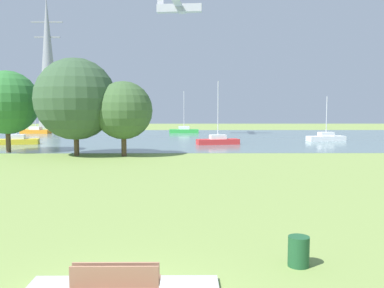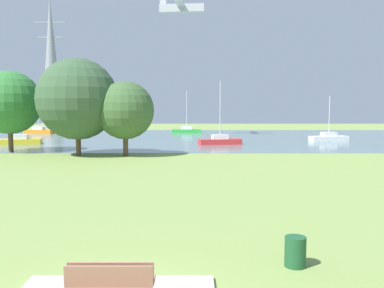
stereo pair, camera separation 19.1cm
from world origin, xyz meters
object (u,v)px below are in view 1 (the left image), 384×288
(sailboat_orange, at_px, (36,131))
(tree_east_near, at_px, (7,102))
(sailboat_yellow, at_px, (17,140))
(tree_west_near, at_px, (123,110))
(sailboat_white, at_px, (326,137))
(electricity_pylon, at_px, (48,62))
(light_aircraft, at_px, (179,8))
(sailboat_red, at_px, (218,140))
(bench_facing_water, at_px, (117,284))
(sailboat_green, at_px, (184,130))
(tree_mid_shore, at_px, (75,99))
(litter_bin, at_px, (299,251))

(sailboat_orange, distance_m, tree_east_near, 30.21)
(sailboat_yellow, distance_m, tree_west_near, 18.59)
(sailboat_white, relative_size, electricity_pylon, 0.21)
(sailboat_orange, height_order, tree_east_near, tree_east_near)
(sailboat_yellow, distance_m, light_aircraft, 28.79)
(sailboat_red, relative_size, tree_east_near, 0.94)
(bench_facing_water, distance_m, sailboat_green, 60.83)
(sailboat_white, bearing_deg, sailboat_red, -160.06)
(sailboat_red, distance_m, tree_mid_shore, 17.72)
(sailboat_white, xyz_separation_m, light_aircraft, (-18.66, 8.51, 17.85))
(litter_bin, relative_size, light_aircraft, 0.09)
(sailboat_red, bearing_deg, tree_mid_shore, -139.79)
(bench_facing_water, bearing_deg, tree_west_near, 98.36)
(litter_bin, height_order, sailboat_green, sailboat_green)
(tree_east_near, bearing_deg, tree_mid_shore, -21.34)
(sailboat_yellow, height_order, electricity_pylon, electricity_pylon)
(sailboat_orange, xyz_separation_m, tree_west_near, (19.15, -31.98, 3.48))
(electricity_pylon, bearing_deg, tree_east_near, -76.13)
(litter_bin, xyz_separation_m, sailboat_red, (0.46, 36.85, 0.06))
(sailboat_yellow, xyz_separation_m, tree_mid_shore, (9.83, -11.36, 4.46))
(light_aircraft, bearing_deg, tree_mid_shore, -108.89)
(litter_bin, relative_size, electricity_pylon, 0.03)
(litter_bin, height_order, tree_mid_shore, tree_mid_shore)
(bench_facing_water, bearing_deg, sailboat_white, 66.82)
(litter_bin, bearing_deg, sailboat_yellow, 121.17)
(sailboat_orange, relative_size, tree_west_near, 1.01)
(sailboat_green, relative_size, sailboat_red, 0.96)
(tree_mid_shore, distance_m, light_aircraft, 29.30)
(sailboat_yellow, bearing_deg, sailboat_orange, 104.25)
(litter_bin, bearing_deg, sailboat_green, 93.51)
(sailboat_red, bearing_deg, sailboat_orange, 143.79)
(litter_bin, relative_size, sailboat_white, 0.14)
(sailboat_red, bearing_deg, light_aircraft, 108.92)
(sailboat_orange, bearing_deg, tree_east_near, -74.72)
(bench_facing_water, xyz_separation_m, sailboat_red, (4.87, 39.00, -0.00))
(litter_bin, bearing_deg, sailboat_red, 89.28)
(electricity_pylon, bearing_deg, sailboat_orange, -78.31)
(sailboat_white, xyz_separation_m, sailboat_yellow, (-36.93, -4.80, 0.01))
(sailboat_red, xyz_separation_m, electricity_pylon, (-32.00, 39.52, 12.96))
(sailboat_yellow, bearing_deg, electricity_pylon, 103.02)
(sailboat_red, bearing_deg, litter_bin, -90.72)
(litter_bin, distance_m, tree_mid_shore, 29.06)
(tree_mid_shore, bearing_deg, sailboat_yellow, 130.88)
(sailboat_white, bearing_deg, electricity_pylon, 143.18)
(sailboat_white, relative_size, sailboat_red, 0.78)
(sailboat_green, height_order, tree_east_near, tree_east_near)
(sailboat_white, xyz_separation_m, tree_mid_shore, (-27.10, -16.15, 4.47))
(sailboat_green, height_order, light_aircraft, light_aircraft)
(litter_bin, xyz_separation_m, sailboat_white, (14.47, 41.93, 0.05))
(litter_bin, height_order, sailboat_red, sailboat_red)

